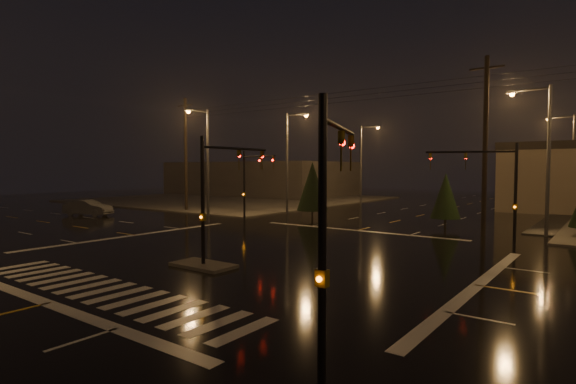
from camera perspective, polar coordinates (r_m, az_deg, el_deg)
name	(u,v)px	position (r m, az deg, el deg)	size (l,w,h in m)	color
ground	(259,253)	(24.13, -3.66, -7.79)	(140.00, 140.00, 0.00)	black
sidewalk_nw	(234,199)	(66.22, -6.82, -0.88)	(36.00, 36.00, 0.12)	#45423E
median_island	(203,265)	(21.27, -10.70, -9.10)	(3.00, 1.60, 0.15)	#45423E
crosswalk	(103,290)	(18.35, -22.45, -11.46)	(15.00, 2.60, 0.01)	beige
stop_bar_near	(48,303)	(17.44, -28.21, -12.35)	(16.00, 0.50, 0.01)	beige
stop_bar_far	(357,230)	(33.20, 8.70, -4.84)	(16.00, 0.50, 0.01)	beige
commercial_block	(261,178)	(78.39, -3.48, 1.74)	(30.00, 18.00, 5.60)	#3E3836
signal_mast_median	(217,185)	(21.46, -8.98, 0.92)	(0.25, 4.59, 6.00)	black
signal_mast_ne	(496,181)	(28.86, 24.87, 1.28)	(4.84, 1.86, 6.00)	black
signal_mast_nw	(250,177)	(37.59, -4.82, 1.89)	(4.84, 1.86, 6.00)	black
signal_mast_se	(330,206)	(9.81, 5.36, -1.73)	(1.55, 3.87, 6.00)	black
streetlight_1	(290,156)	(44.80, 0.20, 4.65)	(2.77, 0.32, 10.00)	#38383A
streetlight_2	(363,158)	(58.47, 9.53, 4.22)	(2.77, 0.32, 10.00)	#38383A
streetlight_3	(543,149)	(34.40, 29.68, 4.75)	(2.77, 0.32, 10.00)	#38383A
streetlight_4	(570,156)	(54.30, 32.17, 3.90)	(2.77, 0.32, 10.00)	#38383A
streetlight_5	(205,155)	(42.88, -10.47, 4.67)	(0.32, 2.77, 10.00)	#38383A
utility_pole_0	(186,153)	(49.23, -12.86, 4.80)	(2.20, 0.32, 12.00)	black
utility_pole_1	(485,144)	(32.98, 23.75, 5.55)	(2.20, 0.32, 12.00)	black
conifer_3	(312,186)	(40.83, 3.13, 0.75)	(2.84, 2.84, 5.14)	black
conifer_4	(446,196)	(36.35, 19.38, -0.44)	(2.23, 2.23, 4.19)	black
car_crossing	(88,208)	(46.93, -24.06, -1.85)	(1.62, 4.64, 1.53)	#56595D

